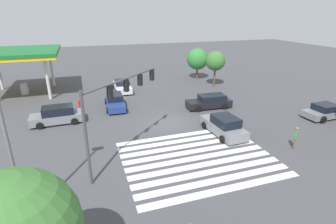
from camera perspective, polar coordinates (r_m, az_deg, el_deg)
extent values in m
plane|color=#47474C|center=(24.79, 0.00, -2.34)|extent=(128.42, 128.42, 0.00)
cube|color=silver|center=(16.46, 12.22, -16.16)|extent=(10.55, 0.60, 0.01)
cube|color=silver|center=(17.11, 10.59, -14.41)|extent=(10.55, 0.60, 0.01)
cube|color=silver|center=(17.79, 9.10, -12.79)|extent=(10.55, 0.60, 0.01)
cube|color=silver|center=(18.49, 7.73, -11.27)|extent=(10.55, 0.60, 0.01)
cube|color=silver|center=(19.22, 6.49, -9.86)|extent=(10.55, 0.60, 0.01)
cube|color=silver|center=(19.96, 5.34, -8.56)|extent=(10.55, 0.60, 0.01)
cube|color=silver|center=(20.72, 4.28, -7.34)|extent=(10.55, 0.60, 0.01)
cube|color=silver|center=(21.50, 3.31, -6.21)|extent=(10.55, 0.60, 0.01)
cube|color=silver|center=(22.29, 2.40, -5.15)|extent=(10.55, 0.60, 0.01)
cylinder|color=#47474C|center=(15.76, -17.33, -5.90)|extent=(0.18, 0.18, 5.89)
cylinder|color=#47474C|center=(17.73, -9.42, 7.08)|extent=(5.76, 5.76, 0.12)
cube|color=black|center=(16.62, -12.53, 4.25)|extent=(0.40, 0.40, 0.84)
sphere|color=red|center=(16.74, -12.19, 4.40)|extent=(0.16, 0.16, 0.16)
cube|color=black|center=(17.95, -9.08, 5.72)|extent=(0.40, 0.40, 0.84)
sphere|color=gold|center=(18.07, -8.79, 5.85)|extent=(0.16, 0.16, 0.16)
cube|color=black|center=(19.34, -6.11, 6.97)|extent=(0.40, 0.40, 0.84)
sphere|color=green|center=(19.47, -5.86, 7.08)|extent=(0.16, 0.16, 0.16)
cube|color=black|center=(20.79, -3.53, 8.03)|extent=(0.40, 0.40, 0.84)
sphere|color=red|center=(20.92, -3.31, 8.12)|extent=(0.16, 0.16, 0.16)
cube|color=silver|center=(35.02, -9.88, 5.33)|extent=(2.10, 4.71, 0.72)
cube|color=black|center=(35.01, -9.98, 6.39)|extent=(1.83, 2.32, 0.54)
cylinder|color=black|center=(33.82, -7.86, 4.53)|extent=(0.24, 0.71, 0.70)
cylinder|color=black|center=(33.60, -11.22, 4.21)|extent=(0.24, 0.71, 0.70)
cylinder|color=black|center=(36.57, -8.60, 5.74)|extent=(0.24, 0.71, 0.70)
cylinder|color=black|center=(36.36, -11.71, 5.45)|extent=(0.24, 0.71, 0.70)
cube|color=gray|center=(26.62, -22.95, -1.13)|extent=(4.81, 2.02, 0.74)
cube|color=black|center=(26.37, -22.86, 0.38)|extent=(2.79, 1.76, 0.72)
cylinder|color=black|center=(25.96, -26.13, -2.74)|extent=(0.65, 0.24, 0.64)
cylinder|color=black|center=(27.72, -25.86, -1.25)|extent=(0.65, 0.24, 0.64)
cylinder|color=black|center=(25.76, -19.67, -1.93)|extent=(0.65, 0.24, 0.64)
cylinder|color=black|center=(27.53, -19.82, -0.49)|extent=(0.65, 0.24, 0.64)
cube|color=gray|center=(30.11, 31.04, -0.17)|extent=(4.42, 2.04, 0.61)
cube|color=black|center=(29.83, 31.10, 0.89)|extent=(2.09, 1.77, 0.61)
cylinder|color=black|center=(31.74, 31.23, 0.48)|extent=(0.69, 0.24, 0.69)
cylinder|color=black|center=(29.72, 27.92, -0.14)|extent=(0.69, 0.24, 0.69)
cylinder|color=black|center=(28.58, 30.71, -1.45)|extent=(0.69, 0.24, 0.69)
cube|color=gray|center=(22.94, 11.88, -3.32)|extent=(2.15, 4.89, 0.76)
cube|color=black|center=(22.40, 12.45, -1.89)|extent=(1.83, 2.37, 0.73)
cylinder|color=black|center=(23.71, 7.92, -2.86)|extent=(0.25, 0.63, 0.62)
cylinder|color=black|center=(24.67, 11.88, -2.16)|extent=(0.25, 0.63, 0.62)
cylinder|color=black|center=(21.43, 11.78, -5.83)|extent=(0.25, 0.63, 0.62)
cylinder|color=black|center=(22.48, 15.98, -4.90)|extent=(0.25, 0.63, 0.62)
cube|color=black|center=(28.78, 8.84, 1.90)|extent=(4.92, 2.04, 0.71)
cube|color=black|center=(28.72, 9.57, 3.16)|extent=(2.90, 1.75, 0.57)
cylinder|color=black|center=(27.50, 6.72, 0.64)|extent=(0.66, 0.26, 0.65)
cylinder|color=black|center=(29.08, 5.41, 1.84)|extent=(0.66, 0.26, 0.65)
cylinder|color=black|center=(28.70, 12.28, 1.18)|extent=(0.66, 0.26, 0.65)
cylinder|color=black|center=(30.23, 10.73, 2.31)|extent=(0.66, 0.26, 0.65)
cube|color=navy|center=(29.08, -11.44, 1.90)|extent=(2.03, 4.90, 0.67)
cube|color=black|center=(29.12, -11.57, 3.26)|extent=(1.72, 2.29, 0.63)
cylinder|color=black|center=(27.81, -9.26, 0.75)|extent=(0.25, 0.66, 0.65)
cylinder|color=black|center=(27.69, -13.03, 0.38)|extent=(0.25, 0.66, 0.65)
cylinder|color=black|center=(30.62, -9.95, 2.61)|extent=(0.25, 0.66, 0.65)
cylinder|color=black|center=(30.52, -13.38, 2.28)|extent=(0.25, 0.66, 0.65)
cube|color=yellow|center=(37.20, -29.94, 10.80)|extent=(9.23, 9.23, 0.35)
cube|color=#196B2D|center=(37.15, -30.04, 11.34)|extent=(9.41, 9.41, 0.36)
cube|color=#B2B2B7|center=(38.01, -28.76, 4.41)|extent=(0.70, 1.10, 1.30)
cylinder|color=silver|center=(34.01, -24.75, 6.47)|extent=(0.36, 0.36, 4.81)
cylinder|color=silver|center=(40.30, -23.99, 8.60)|extent=(0.36, 0.36, 4.81)
cylinder|color=brown|center=(22.17, 25.79, -6.29)|extent=(0.14, 0.14, 0.88)
cylinder|color=brown|center=(22.32, 25.81, -6.11)|extent=(0.14, 0.14, 0.88)
cube|color=#337A42|center=(21.93, 26.12, -4.36)|extent=(0.41, 0.41, 0.70)
sphere|color=#8C6647|center=(21.75, 26.31, -3.24)|extent=(0.24, 0.24, 0.24)
cylinder|color=slate|center=(13.55, -31.81, -4.38)|extent=(0.16, 0.16, 9.47)
cylinder|color=brown|center=(41.38, 6.32, 8.34)|extent=(0.26, 0.26, 1.69)
sphere|color=#337F38|center=(40.96, 6.45, 11.37)|extent=(3.24, 3.24, 3.24)
cylinder|color=brown|center=(37.39, 10.06, 7.35)|extent=(0.26, 0.26, 2.41)
sphere|color=#3D7533|center=(36.92, 10.29, 10.89)|extent=(2.69, 2.69, 2.69)
cylinder|color=red|center=(30.17, -18.73, 1.55)|extent=(0.22, 0.22, 0.70)
sphere|color=red|center=(30.04, -18.82, 2.29)|extent=(0.20, 0.20, 0.20)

